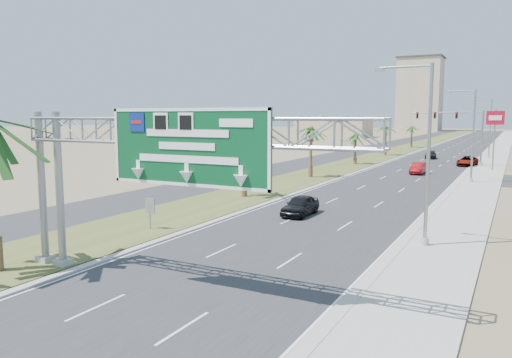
{
  "coord_description": "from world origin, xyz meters",
  "views": [
    {
      "loc": [
        11.73,
        -6.22,
        7.19
      ],
      "look_at": [
        0.74,
        14.75,
        4.2
      ],
      "focal_mm": 35.0,
      "sensor_mm": 36.0,
      "label": 1
    }
  ],
  "objects_px": {
    "car_far": "(431,155)",
    "pole_sign_red_far": "(495,123)",
    "car_mid_lane": "(418,168)",
    "sign_gantry": "(162,144)",
    "car_left_lane": "(300,206)",
    "signal_mast": "(467,132)",
    "car_right_lane": "(467,161)"
  },
  "relations": [
    {
      "from": "car_far",
      "to": "pole_sign_red_far",
      "type": "xyz_separation_m",
      "value": [
        10.15,
        -15.79,
        5.71
      ]
    },
    {
      "from": "car_far",
      "to": "pole_sign_red_far",
      "type": "height_order",
      "value": "pole_sign_red_far"
    },
    {
      "from": "car_mid_lane",
      "to": "sign_gantry",
      "type": "bearing_deg",
      "value": -92.66
    },
    {
      "from": "car_left_lane",
      "to": "car_far",
      "type": "relative_size",
      "value": 0.97
    },
    {
      "from": "car_left_lane",
      "to": "car_far",
      "type": "distance_m",
      "value": 55.24
    },
    {
      "from": "signal_mast",
      "to": "car_mid_lane",
      "type": "xyz_separation_m",
      "value": [
        -4.23,
        -13.93,
        -4.13
      ]
    },
    {
      "from": "car_far",
      "to": "car_right_lane",
      "type": "bearing_deg",
      "value": -64.14
    },
    {
      "from": "car_left_lane",
      "to": "car_mid_lane",
      "type": "height_order",
      "value": "car_left_lane"
    },
    {
      "from": "car_right_lane",
      "to": "car_far",
      "type": "distance_m",
      "value": 12.42
    },
    {
      "from": "signal_mast",
      "to": "car_left_lane",
      "type": "bearing_deg",
      "value": -99.04
    },
    {
      "from": "car_left_lane",
      "to": "pole_sign_red_far",
      "type": "bearing_deg",
      "value": 74.17
    },
    {
      "from": "sign_gantry",
      "to": "car_right_lane",
      "type": "distance_m",
      "value": 62.31
    },
    {
      "from": "car_left_lane",
      "to": "car_right_lane",
      "type": "height_order",
      "value": "car_left_lane"
    },
    {
      "from": "car_left_lane",
      "to": "car_right_lane",
      "type": "relative_size",
      "value": 0.85
    },
    {
      "from": "car_right_lane",
      "to": "car_far",
      "type": "relative_size",
      "value": 1.14
    },
    {
      "from": "sign_gantry",
      "to": "car_mid_lane",
      "type": "distance_m",
      "value": 48.45
    },
    {
      "from": "car_far",
      "to": "pole_sign_red_far",
      "type": "relative_size",
      "value": 0.55
    },
    {
      "from": "signal_mast",
      "to": "pole_sign_red_far",
      "type": "xyz_separation_m",
      "value": [
        3.83,
        -5.62,
        1.5
      ]
    },
    {
      "from": "signal_mast",
      "to": "car_far",
      "type": "bearing_deg",
      "value": 121.85
    },
    {
      "from": "sign_gantry",
      "to": "car_left_lane",
      "type": "relative_size",
      "value": 3.93
    },
    {
      "from": "car_mid_lane",
      "to": "car_right_lane",
      "type": "bearing_deg",
      "value": 71.24
    },
    {
      "from": "car_left_lane",
      "to": "signal_mast",
      "type": "bearing_deg",
      "value": 80.71
    },
    {
      "from": "signal_mast",
      "to": "car_left_lane",
      "type": "height_order",
      "value": "signal_mast"
    },
    {
      "from": "sign_gantry",
      "to": "pole_sign_red_far",
      "type": "relative_size",
      "value": 2.08
    },
    {
      "from": "car_mid_lane",
      "to": "car_far",
      "type": "bearing_deg",
      "value": 94.69
    },
    {
      "from": "sign_gantry",
      "to": "car_right_lane",
      "type": "relative_size",
      "value": 3.33
    },
    {
      "from": "car_far",
      "to": "car_mid_lane",
      "type": "bearing_deg",
      "value": -91.54
    },
    {
      "from": "sign_gantry",
      "to": "car_mid_lane",
      "type": "xyz_separation_m",
      "value": [
        2.01,
        48.11,
        -5.34
      ]
    },
    {
      "from": "car_left_lane",
      "to": "car_mid_lane",
      "type": "xyz_separation_m",
      "value": [
        2.95,
        31.13,
        -0.01
      ]
    },
    {
      "from": "signal_mast",
      "to": "car_mid_lane",
      "type": "height_order",
      "value": "signal_mast"
    },
    {
      "from": "car_right_lane",
      "to": "signal_mast",
      "type": "bearing_deg",
      "value": 141.78
    },
    {
      "from": "car_far",
      "to": "sign_gantry",
      "type": "bearing_deg",
      "value": -96.44
    }
  ]
}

